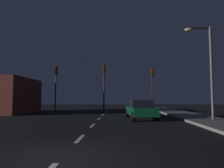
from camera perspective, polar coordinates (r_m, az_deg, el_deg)
name	(u,v)px	position (r m, az deg, el deg)	size (l,w,h in m)	color
ground_plane	(94,124)	(12.54, -5.15, -11.23)	(80.00, 80.00, 0.00)	black
sidewalk_curb_right	(219,123)	(13.80, 28.04, -9.80)	(3.00, 40.00, 0.15)	gray
lane_stripe_second	(80,138)	(8.24, -9.05, -14.96)	(0.16, 1.60, 0.01)	silver
lane_stripe_third	(93,125)	(11.95, -5.51, -11.57)	(0.16, 1.60, 0.01)	silver
lane_stripe_fourth	(99,119)	(15.70, -3.69, -9.77)	(0.16, 1.60, 0.01)	silver
lane_stripe_fifth	(103,115)	(19.47, -2.58, -8.66)	(0.16, 1.60, 0.01)	silver
lane_stripe_sixth	(106,112)	(23.25, -1.83, -7.91)	(0.16, 1.60, 0.01)	silver
traffic_signal_left	(56,80)	(22.54, -15.65, 1.03)	(0.32, 0.38, 5.01)	#2D2D30
traffic_signal_center	(104,79)	(21.56, -2.31, 1.39)	(0.32, 0.38, 5.18)	black
traffic_signal_right	(152,82)	(21.76, 11.34, 0.67)	(0.32, 0.38, 4.74)	black
car_stopped_ahead	(140,109)	(15.64, 8.04, -7.05)	(2.11, 4.61, 1.45)	#0F4C2D
street_lamp_right	(207,63)	(15.19, 25.22, 5.36)	(1.82, 0.36, 6.49)	#4C4C51
storefront_left	(6,96)	(24.37, -27.86, -2.92)	(5.15, 6.75, 3.71)	maroon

